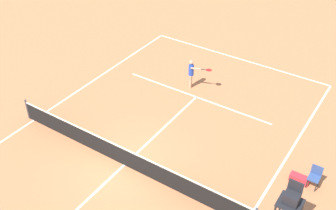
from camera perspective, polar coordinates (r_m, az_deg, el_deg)
The scene contains 8 objects.
ground_plane at distance 17.37m, azimuth -6.12°, elevation -8.32°, with size 60.00×60.00×0.00m, color #D37A4C.
court_lines at distance 17.37m, azimuth -6.12°, elevation -8.31°, with size 11.17×21.90×0.01m.
tennis_net at distance 17.03m, azimuth -6.23°, elevation -7.12°, with size 11.77×0.10×1.07m.
player_serving at distance 21.47m, azimuth 3.39°, elevation 4.68°, with size 1.29×0.56×1.62m.
tennis_ball at distance 21.54m, azimuth 1.24°, elevation 1.94°, with size 0.07×0.07×0.07m, color #CCE033.
umpire_chair at distance 14.36m, azimuth 16.77°, elevation -12.87°, with size 0.80×0.80×2.41m.
courtside_chair_mid at distance 17.07m, azimuth 19.86°, elevation -9.31°, with size 0.44×0.46×0.95m.
equipment_bag at distance 17.32m, azimuth 17.90°, elevation -9.80°, with size 0.76×0.32×0.30m, color red.
Camera 1 is at (-8.35, 9.32, 12.05)m, focal length 43.56 mm.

